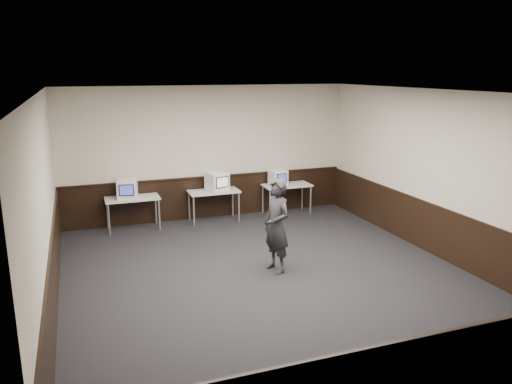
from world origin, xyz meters
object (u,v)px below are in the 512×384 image
emac_left (127,189)px  desk_left (132,201)px  emac_right (278,177)px  person (277,226)px  desk_center (214,194)px  emac_center (217,181)px  desk_right (287,187)px

emac_left → desk_left: bearing=30.7°
emac_right → desk_left: bearing=175.0°
emac_right → person: person is taller
desk_left → person: person is taller
emac_right → desk_center: bearing=175.8°
desk_left → emac_center: size_ratio=2.11×
desk_center → emac_left: (-2.00, -0.04, 0.29)m
desk_right → emac_right: size_ratio=2.70×
emac_center → emac_right: size_ratio=1.28×
emac_center → person: 3.34m
desk_right → person: size_ratio=0.70×
desk_right → emac_right: (-0.22, 0.05, 0.26)m
desk_left → emac_center: (1.99, -0.01, 0.29)m
desk_center → desk_right: (1.90, 0.00, 0.00)m
desk_center → emac_right: size_ratio=2.70×
emac_left → emac_center: emac_center is taller
emac_center → person: person is taller
emac_left → emac_right: emac_left is taller
desk_left → desk_right: size_ratio=1.00×
emac_left → person: bearing=-45.5°
desk_right → emac_right: 0.35m
desk_right → emac_center: emac_center is taller
desk_left → emac_center: emac_center is taller
desk_left → emac_right: emac_right is taller
desk_left → emac_left: 0.31m
desk_left → desk_center: bearing=0.0°
desk_left → emac_right: bearing=0.7°
emac_center → person: size_ratio=0.33×
desk_right → emac_center: (-1.81, -0.01, 0.29)m
desk_left → desk_center: (1.90, 0.00, 0.00)m
desk_left → desk_right: 3.80m
desk_center → emac_center: bearing=-9.9°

